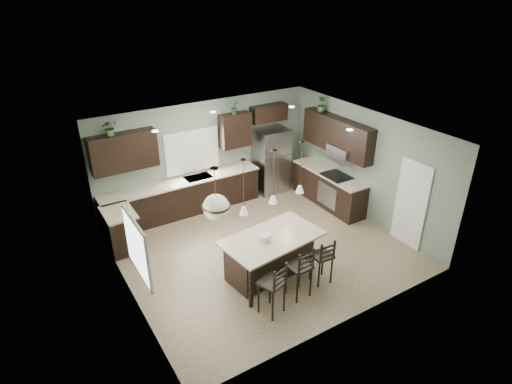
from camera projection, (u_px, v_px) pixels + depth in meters
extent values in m
plane|color=#9E8466|center=(261.00, 248.00, 9.81)|extent=(6.00, 6.00, 0.00)
cube|color=white|center=(411.00, 204.00, 9.56)|extent=(0.04, 0.82, 2.04)
cube|color=white|center=(192.00, 151.00, 10.99)|extent=(1.35, 0.02, 1.00)
cube|color=white|center=(136.00, 248.00, 7.10)|extent=(0.02, 1.10, 1.00)
cube|color=black|center=(120.00, 231.00, 9.63)|extent=(0.60, 0.90, 0.90)
cube|color=beige|center=(118.00, 213.00, 9.43)|extent=(0.66, 0.96, 0.04)
cube|color=black|center=(183.00, 198.00, 11.06)|extent=(4.20, 0.60, 0.90)
cube|color=beige|center=(182.00, 182.00, 10.84)|extent=(4.20, 0.66, 0.04)
cube|color=gray|center=(198.00, 177.00, 11.04)|extent=(0.70, 0.45, 0.01)
cylinder|color=silver|center=(199.00, 173.00, 10.95)|extent=(0.02, 0.02, 0.28)
cube|color=black|center=(124.00, 152.00, 9.88)|extent=(1.55, 0.34, 0.90)
cube|color=black|center=(235.00, 130.00, 11.26)|extent=(0.85, 0.34, 0.90)
cube|color=black|center=(269.00, 113.00, 11.61)|extent=(1.05, 0.34, 0.45)
cube|color=black|center=(329.00, 189.00, 11.53)|extent=(0.60, 2.35, 0.90)
cube|color=beige|center=(329.00, 173.00, 11.31)|extent=(0.66, 2.35, 0.04)
cube|color=black|center=(336.00, 176.00, 11.09)|extent=(0.58, 0.75, 0.02)
cube|color=gray|center=(327.00, 195.00, 11.18)|extent=(0.01, 0.72, 0.60)
cube|color=black|center=(337.00, 135.00, 10.91)|extent=(0.34, 2.35, 0.90)
cube|color=gray|center=(341.00, 153.00, 10.86)|extent=(0.40, 0.75, 0.40)
cube|color=#94969D|center=(271.00, 160.00, 12.07)|extent=(0.90, 0.74, 1.85)
cube|color=black|center=(272.00, 256.00, 8.74)|extent=(2.13, 1.37, 0.92)
cylinder|color=silver|center=(265.00, 238.00, 8.39)|extent=(0.24, 0.24, 0.14)
cube|color=black|center=(272.00, 288.00, 7.71)|extent=(0.52, 0.52, 1.12)
cube|color=black|center=(299.00, 271.00, 8.13)|extent=(0.44, 0.44, 1.12)
cube|color=black|center=(321.00, 260.00, 8.53)|extent=(0.41, 0.41, 1.04)
imported|color=#2D4B20|center=(110.00, 127.00, 9.45)|extent=(0.34, 0.30, 0.37)
imported|color=#2B5525|center=(235.00, 107.00, 10.94)|extent=(0.22, 0.18, 0.37)
imported|color=#254D21|center=(321.00, 104.00, 11.11)|extent=(0.24, 0.24, 0.40)
plane|color=slate|center=(206.00, 154.00, 11.26)|extent=(6.00, 0.00, 6.00)
plane|color=slate|center=(350.00, 258.00, 7.09)|extent=(6.00, 0.00, 6.00)
plane|color=slate|center=(123.00, 234.00, 7.77)|extent=(0.00, 5.50, 5.50)
plane|color=slate|center=(364.00, 165.00, 10.58)|extent=(0.00, 5.50, 5.50)
plane|color=white|center=(262.00, 132.00, 8.54)|extent=(6.00, 6.00, 0.00)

